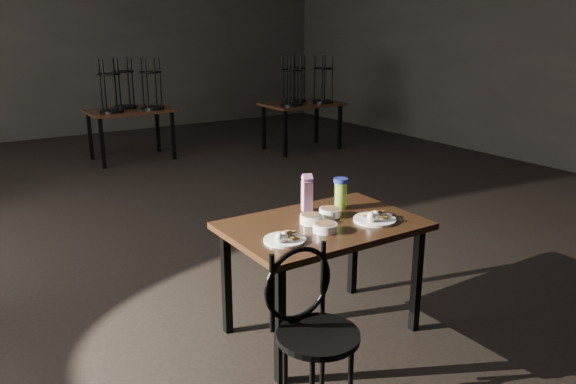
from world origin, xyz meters
TOP-DOWN VIEW (x-y plane):
  - main_table at (-0.34, -1.97)m, footprint 1.20×0.80m
  - plate_left at (-0.71, -2.10)m, footprint 0.24×0.24m
  - plate_right at (-0.05, -2.12)m, footprint 0.27×0.27m
  - bowl_near at (-0.41, -1.93)m, footprint 0.14×0.14m
  - bowl_far at (-0.23, -1.89)m, footprint 0.14×0.14m
  - bowl_big at (-0.42, -2.10)m, footprint 0.15×0.15m
  - juice_carton at (-0.29, -1.72)m, footprint 0.08×0.08m
  - water_bottle at (-0.08, -1.80)m, footprint 0.12×0.12m
  - spoon at (0.12, -2.08)m, footprint 0.06×0.21m
  - bentwood_chair at (-0.86, -2.57)m, footprint 0.41×0.41m
  - bg_table_right at (2.72, 2.74)m, footprint 1.20×0.80m
  - bg_table_far at (0.21, 3.52)m, footprint 1.20×0.80m

SIDE VIEW (x-z plane):
  - bentwood_chair at x=-0.86m, z-range 0.08..0.95m
  - main_table at x=-0.34m, z-range 0.30..1.05m
  - spoon at x=0.12m, z-range 0.75..0.76m
  - plate_left at x=-0.71m, z-range 0.73..0.81m
  - plate_right at x=-0.05m, z-range 0.73..0.82m
  - bowl_big at x=-0.42m, z-range 0.75..0.80m
  - bg_table_right at x=2.72m, z-range 0.04..1.52m
  - bg_table_far at x=0.21m, z-range 0.04..1.52m
  - bowl_far at x=-0.23m, z-range 0.75..0.81m
  - bowl_near at x=-0.41m, z-range 0.75..0.81m
  - water_bottle at x=-0.08m, z-range 0.75..0.96m
  - juice_carton at x=-0.29m, z-range 0.74..0.99m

